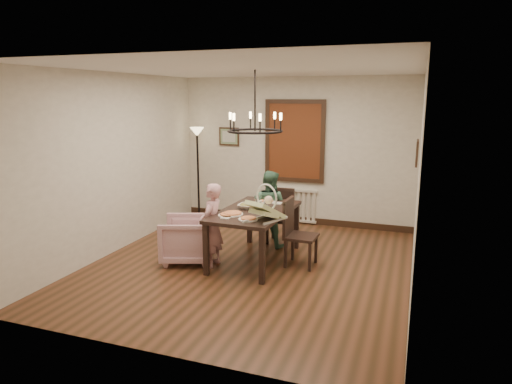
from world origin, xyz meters
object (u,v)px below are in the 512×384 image
Objects in this scene: seated_man at (269,215)px; drinking_glass at (253,207)px; elderly_woman at (212,232)px; floor_lamp at (198,175)px; armchair at (187,239)px; dining_table at (255,216)px; baby_bouncer at (265,208)px; chair_right at (301,233)px; chair_far at (280,216)px.

seated_man is 7.27× the size of drinking_glass.
floor_lamp is at bearing -149.39° from elderly_woman.
armchair is 5.25× the size of drinking_glass.
drinking_glass is at bearing -85.94° from dining_table.
dining_table is 3.25× the size of baby_bouncer.
armchair is at bearing -67.46° from floor_lamp.
chair_right is at bearing 5.03° from dining_table.
chair_far is at bearing 155.64° from elderly_woman.
dining_table is at bearing 146.25° from baby_bouncer.
chair_right is 1.90× the size of baby_bouncer.
baby_bouncer is (0.85, -0.11, 0.45)m from elderly_woman.
baby_bouncer reaches higher than elderly_woman.
seated_man is at bearing 94.18° from dining_table.
dining_table is at bearing 94.71° from chair_right.
drinking_glass is at bearing 121.10° from elderly_woman.
chair_far is 1.50m from elderly_woman.
armchair is 1.47m from seated_man.
armchair is 1.12m from drinking_glass.
elderly_woman is at bearing -140.29° from dining_table.
elderly_woman is at bearing 111.43° from chair_right.
elderly_woman is (-1.22, -0.43, 0.01)m from chair_right.
floor_lamp is (-1.91, 1.93, 0.20)m from dining_table.
chair_far is 1.70m from armchair.
drinking_glass is (0.96, 0.28, 0.52)m from armchair.
chair_far is at bearing -112.09° from seated_man.
floor_lamp is (-2.00, 0.96, 0.44)m from chair_far.
seated_man reaches higher than chair_far.
chair_far is at bearing -25.66° from floor_lamp.
dining_table is 2.28× the size of armchair.
elderly_woman is 2.74m from floor_lamp.
seated_man is (-0.12, -0.21, 0.06)m from chair_far.
elderly_woman is 0.56× the size of floor_lamp.
armchair is at bearing 58.55° from seated_man.
seated_man reaches higher than armchair.
baby_bouncer is at bearing 113.95° from seated_man.
dining_table is 1.64× the size of seated_man.
dining_table is 0.18m from drinking_glass.
floor_lamp reaches higher than dining_table.
chair_right is at bearing 143.35° from seated_man.
baby_bouncer is at bearing -81.73° from chair_far.
elderly_woman is at bearing 65.97° from armchair.
elderly_woman is 7.07× the size of drinking_glass.
floor_lamp is (-2.24, 2.44, -0.06)m from baby_bouncer.
drinking_glass is at bearing -95.84° from chair_far.
baby_bouncer reaches higher than dining_table.
drinking_glass is at bearing 101.38° from chair_right.
armchair is (-0.96, -0.36, -0.36)m from dining_table.
seated_man is at bearing 92.01° from drinking_glass.
chair_right is at bearing 78.95° from baby_bouncer.
baby_bouncer is at bearing 64.31° from armchair.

